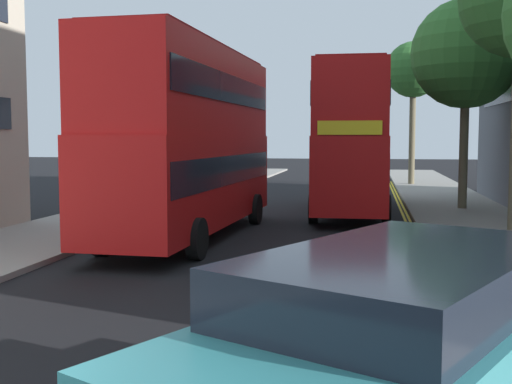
{
  "coord_description": "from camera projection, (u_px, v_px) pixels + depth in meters",
  "views": [
    {
      "loc": [
        2.92,
        -2.67,
        2.97
      ],
      "look_at": [
        0.5,
        11.0,
        1.8
      ],
      "focal_mm": 44.96,
      "sensor_mm": 36.0,
      "label": 1
    }
  ],
  "objects": [
    {
      "name": "street_tree_far",
      "position": [
        413.0,
        71.0,
        39.13
      ],
      "size": [
        3.41,
        3.41,
        8.71
      ],
      "color": "#6B6047",
      "rests_on": "sidewalk_right"
    },
    {
      "name": "double_decker_bus_away",
      "position": [
        190.0,
        136.0,
        18.93
      ],
      "size": [
        3.1,
        10.89,
        5.64
      ],
      "color": "red",
      "rests_on": "ground"
    },
    {
      "name": "kerb_line_outer",
      "position": [
        427.0,
        254.0,
        16.35
      ],
      "size": [
        0.1,
        56.0,
        0.01
      ],
      "primitive_type": "cube",
      "color": "yellow",
      "rests_on": "ground"
    },
    {
      "name": "sidewalk_right",
      "position": [
        498.0,
        242.0,
        17.95
      ],
      "size": [
        4.0,
        80.0,
        0.14
      ],
      "primitive_type": "cube",
      "color": "gray",
      "rests_on": "ground"
    },
    {
      "name": "street_tree_distant",
      "position": [
        466.0,
        54.0,
        25.46
      ],
      "size": [
        4.36,
        4.36,
        8.36
      ],
      "color": "#6B6047",
      "rests_on": "sidewalk_right"
    },
    {
      "name": "double_decker_bus_oncoming",
      "position": [
        351.0,
        137.0,
        25.25
      ],
      "size": [
        2.93,
        10.85,
        5.64
      ],
      "color": "#B20F0F",
      "rests_on": "ground"
    },
    {
      "name": "kerb_line_inner",
      "position": [
        420.0,
        254.0,
        16.38
      ],
      "size": [
        0.1,
        56.0,
        0.01
      ],
      "primitive_type": "cube",
      "color": "yellow",
      "rests_on": "ground"
    },
    {
      "name": "sidewalk_left",
      "position": [
        65.0,
        230.0,
        20.2
      ],
      "size": [
        4.0,
        80.0,
        0.14
      ],
      "primitive_type": "cube",
      "color": "gray",
      "rests_on": "ground"
    }
  ]
}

